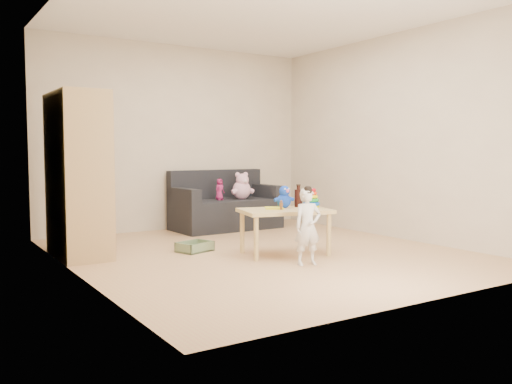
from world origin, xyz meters
TOP-DOWN VIEW (x-y plane):
  - room at (0.00, 0.00)m, footprint 4.50×4.50m
  - wardrobe at (-1.75, 0.89)m, footprint 0.48×0.95m
  - sofa at (0.55, 1.83)m, footprint 1.53×0.81m
  - play_table at (0.14, -0.18)m, footprint 1.04×0.79m
  - storage_bin at (-0.60, 0.49)m, footprint 0.42×0.37m
  - toddler at (0.01, -0.75)m, footprint 0.31×0.24m
  - pink_bear at (0.78, 1.78)m, footprint 0.31×0.28m
  - doll at (0.42, 1.78)m, footprint 0.17×0.14m
  - ring_stacker at (0.50, -0.19)m, footprint 0.19×0.19m
  - brown_bottle at (0.40, -0.08)m, footprint 0.09×0.09m
  - blue_plush at (0.22, -0.06)m, footprint 0.23×0.19m
  - wooden_figure at (0.08, -0.21)m, footprint 0.05×0.04m
  - yellow_book at (0.07, -0.09)m, footprint 0.26×0.26m

SIDE VIEW (x-z plane):
  - storage_bin at x=-0.60m, z-range 0.00..0.11m
  - sofa at x=0.55m, z-range 0.00..0.42m
  - play_table at x=0.14m, z-range 0.00..0.49m
  - toddler at x=0.01m, z-range 0.00..0.73m
  - yellow_book at x=0.07m, z-range 0.49..0.50m
  - wooden_figure at x=0.08m, z-range 0.49..0.59m
  - doll at x=0.42m, z-range 0.42..0.72m
  - ring_stacker at x=0.50m, z-range 0.47..0.68m
  - pink_bear at x=0.78m, z-range 0.42..0.75m
  - brown_bottle at x=0.40m, z-range 0.47..0.72m
  - blue_plush at x=0.22m, z-range 0.49..0.74m
  - wardrobe at x=-1.75m, z-range 0.00..1.72m
  - room at x=0.00m, z-range -0.95..3.55m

